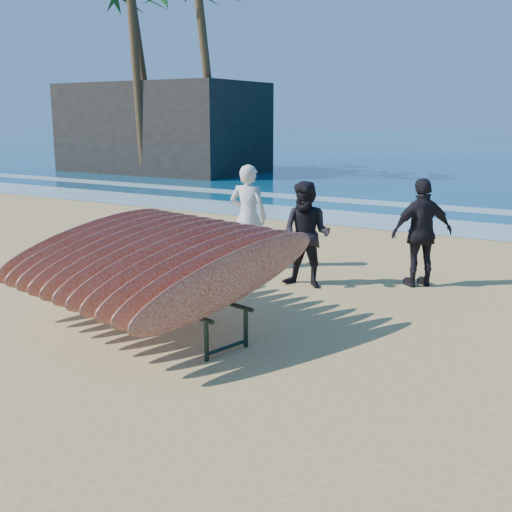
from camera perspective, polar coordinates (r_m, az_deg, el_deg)
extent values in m
plane|color=tan|center=(8.33, -2.91, -7.41)|extent=(120.00, 120.00, 0.00)
plane|color=white|center=(17.27, 16.25, 2.52)|extent=(160.00, 160.00, 0.00)
plane|color=white|center=(20.63, 18.90, 3.89)|extent=(160.00, 160.00, 0.00)
cylinder|color=black|center=(9.88, -15.89, -3.17)|extent=(0.06, 0.06, 0.50)
cylinder|color=black|center=(7.56, -4.44, -7.51)|extent=(0.06, 0.06, 0.50)
cylinder|color=black|center=(10.21, -12.74, -2.50)|extent=(0.06, 0.06, 0.50)
cylinder|color=black|center=(7.98, -0.92, -6.39)|extent=(0.06, 0.06, 0.50)
cylinder|color=black|center=(8.60, -11.02, -3.49)|extent=(3.14, 0.75, 0.06)
cylinder|color=black|center=(8.97, -7.62, -2.70)|extent=(3.14, 0.75, 0.06)
cylinder|color=black|center=(10.09, -14.24, -3.76)|extent=(0.18, 0.64, 0.04)
cylinder|color=black|center=(7.83, -2.61, -8.11)|extent=(0.18, 0.64, 0.04)
ellipsoid|color=maroon|center=(9.95, -14.72, 1.11)|extent=(0.73, 2.98, 1.18)
ellipsoid|color=maroon|center=(9.69, -13.76, 0.87)|extent=(0.73, 2.98, 1.18)
ellipsoid|color=maroon|center=(9.43, -12.75, 0.61)|extent=(0.73, 2.98, 1.18)
ellipsoid|color=maroon|center=(9.17, -11.69, 0.34)|extent=(0.73, 2.98, 1.18)
ellipsoid|color=maroon|center=(8.92, -10.57, 0.05)|extent=(0.73, 2.98, 1.18)
ellipsoid|color=maroon|center=(8.68, -9.38, -0.26)|extent=(0.73, 2.98, 1.18)
ellipsoid|color=maroon|center=(8.44, -8.13, -0.58)|extent=(0.73, 2.98, 1.18)
ellipsoid|color=maroon|center=(8.20, -6.80, -0.92)|extent=(0.73, 2.98, 1.18)
ellipsoid|color=maroon|center=(7.97, -5.39, -1.28)|extent=(0.73, 2.98, 1.18)
ellipsoid|color=maroon|center=(7.74, -3.90, -1.66)|extent=(0.73, 2.98, 1.18)
ellipsoid|color=maroon|center=(7.52, -2.31, -2.06)|extent=(0.73, 2.98, 1.18)
imported|color=silver|center=(12.00, -0.70, 3.53)|extent=(0.80, 0.61, 1.94)
imported|color=black|center=(10.66, 4.52, 1.89)|extent=(0.91, 0.73, 1.77)
imported|color=black|center=(11.02, 14.54, 2.01)|extent=(1.07, 1.06, 1.82)
cube|color=#2D2823|center=(33.50, -8.33, 11.19)|extent=(9.88, 5.49, 4.39)
cylinder|color=brown|center=(30.83, -10.65, 16.30)|extent=(0.36, 0.96, 10.06)
cylinder|color=brown|center=(29.14, -4.33, 15.39)|extent=(0.36, 1.81, 8.66)
cylinder|color=brown|center=(35.57, -9.93, 15.14)|extent=(0.36, 1.92, 9.20)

